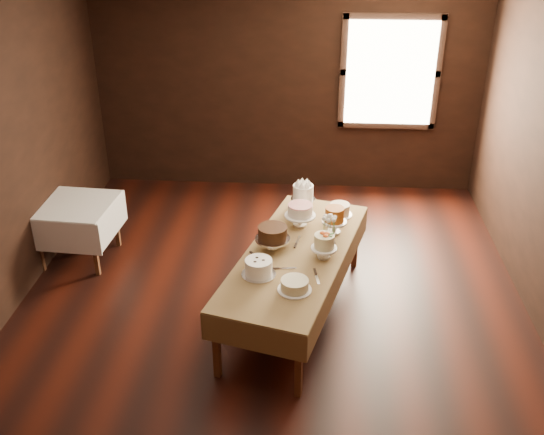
{
  "coord_description": "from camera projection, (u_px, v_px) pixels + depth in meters",
  "views": [
    {
      "loc": [
        0.36,
        -4.94,
        3.67
      ],
      "look_at": [
        0.0,
        0.2,
        0.95
      ],
      "focal_mm": 41.39,
      "sensor_mm": 36.0,
      "label": 1
    }
  ],
  "objects": [
    {
      "name": "cake_server_c",
      "position": [
        298.0,
        239.0,
        5.96
      ],
      "size": [
        0.07,
        0.24,
        0.01
      ],
      "primitive_type": "cube",
      "rotation": [
        0.0,
        0.0,
        1.4
      ],
      "color": "silver",
      "rests_on": "display_table"
    },
    {
      "name": "display_table",
      "position": [
        296.0,
        257.0,
        5.78
      ],
      "size": [
        1.44,
        2.4,
        0.7
      ],
      "rotation": [
        0.0,
        0.0,
        -0.26
      ],
      "color": "#4F2B17",
      "rests_on": "ground"
    },
    {
      "name": "cake_flowers",
      "position": [
        324.0,
        247.0,
        5.64
      ],
      "size": [
        0.26,
        0.26,
        0.24
      ],
      "color": "white",
      "rests_on": "display_table"
    },
    {
      "name": "cake_cream",
      "position": [
        295.0,
        286.0,
        5.2
      ],
      "size": [
        0.29,
        0.29,
        0.1
      ],
      "color": "white",
      "rests_on": "display_table"
    },
    {
      "name": "cake_server_b",
      "position": [
        317.0,
        279.0,
        5.36
      ],
      "size": [
        0.06,
        0.24,
        0.01
      ],
      "primitive_type": "cube",
      "rotation": [
        0.0,
        0.0,
        -1.4
      ],
      "color": "silver",
      "rests_on": "display_table"
    },
    {
      "name": "cake_swirl",
      "position": [
        259.0,
        268.0,
        5.39
      ],
      "size": [
        0.31,
        0.31,
        0.15
      ],
      "color": "silver",
      "rests_on": "display_table"
    },
    {
      "name": "cake_server_d",
      "position": [
        327.0,
        242.0,
        5.93
      ],
      "size": [
        0.18,
        0.19,
        0.01
      ],
      "primitive_type": "cube",
      "rotation": [
        0.0,
        0.0,
        0.83
      ],
      "color": "silver",
      "rests_on": "display_table"
    },
    {
      "name": "cake_chocolate",
      "position": [
        273.0,
        238.0,
        5.78
      ],
      "size": [
        0.38,
        0.38,
        0.24
      ],
      "color": "silver",
      "rests_on": "display_table"
    },
    {
      "name": "cake_server_a",
      "position": [
        288.0,
        268.0,
        5.52
      ],
      "size": [
        0.24,
        0.06,
        0.01
      ],
      "primitive_type": "cube",
      "rotation": [
        0.0,
        0.0,
        0.16
      ],
      "color": "silver",
      "rests_on": "display_table"
    },
    {
      "name": "flower_bouquet",
      "position": [
        329.0,
        224.0,
        5.7
      ],
      "size": [
        0.14,
        0.14,
        0.2
      ],
      "primitive_type": null,
      "color": "white",
      "rests_on": "flower_vase"
    },
    {
      "name": "cake_caramel",
      "position": [
        334.0,
        222.0,
        6.04
      ],
      "size": [
        0.24,
        0.24,
        0.28
      ],
      "color": "white",
      "rests_on": "display_table"
    },
    {
      "name": "ceiling",
      "position": [
        270.0,
        16.0,
        4.78
      ],
      "size": [
        5.0,
        6.0,
        0.01
      ],
      "primitive_type": "cube",
      "color": "beige",
      "rests_on": "wall_back"
    },
    {
      "name": "floor",
      "position": [
        271.0,
        313.0,
        6.09
      ],
      "size": [
        5.0,
        6.0,
        0.01
      ],
      "primitive_type": "cube",
      "color": "black",
      "rests_on": "ground"
    },
    {
      "name": "cake_lattice",
      "position": [
        300.0,
        216.0,
        6.17
      ],
      "size": [
        0.32,
        0.32,
        0.23
      ],
      "color": "white",
      "rests_on": "display_table"
    },
    {
      "name": "window",
      "position": [
        390.0,
        73.0,
        7.86
      ],
      "size": [
        1.1,
        0.05,
        1.3
      ],
      "primitive_type": "cube",
      "color": "#FFEABF",
      "rests_on": "wall_back"
    },
    {
      "name": "cake_server_e",
      "position": [
        259.0,
        260.0,
        5.64
      ],
      "size": [
        0.16,
        0.21,
        0.01
      ],
      "primitive_type": "cube",
      "rotation": [
        0.0,
        0.0,
        -0.96
      ],
      "color": "silver",
      "rests_on": "display_table"
    },
    {
      "name": "cake_speckled",
      "position": [
        340.0,
        210.0,
        6.39
      ],
      "size": [
        0.28,
        0.28,
        0.12
      ],
      "color": "white",
      "rests_on": "display_table"
    },
    {
      "name": "side_table",
      "position": [
        75.0,
        210.0,
        6.74
      ],
      "size": [
        0.86,
        0.86,
        0.67
      ],
      "rotation": [
        0.0,
        0.0,
        -0.07
      ],
      "color": "#4F2B17",
      "rests_on": "ground"
    },
    {
      "name": "cake_meringue",
      "position": [
        303.0,
        197.0,
        6.5
      ],
      "size": [
        0.3,
        0.3,
        0.27
      ],
      "color": "silver",
      "rests_on": "display_table"
    },
    {
      "name": "flower_vase",
      "position": [
        328.0,
        242.0,
        5.79
      ],
      "size": [
        0.16,
        0.16,
        0.14
      ],
      "primitive_type": "imported",
      "rotation": [
        0.0,
        0.0,
        1.35
      ],
      "color": "#2D2823",
      "rests_on": "display_table"
    },
    {
      "name": "wall_back",
      "position": [
        287.0,
        86.0,
        8.08
      ],
      "size": [
        5.0,
        0.02,
        2.8
      ],
      "primitive_type": "cube",
      "color": "black",
      "rests_on": "ground"
    }
  ]
}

